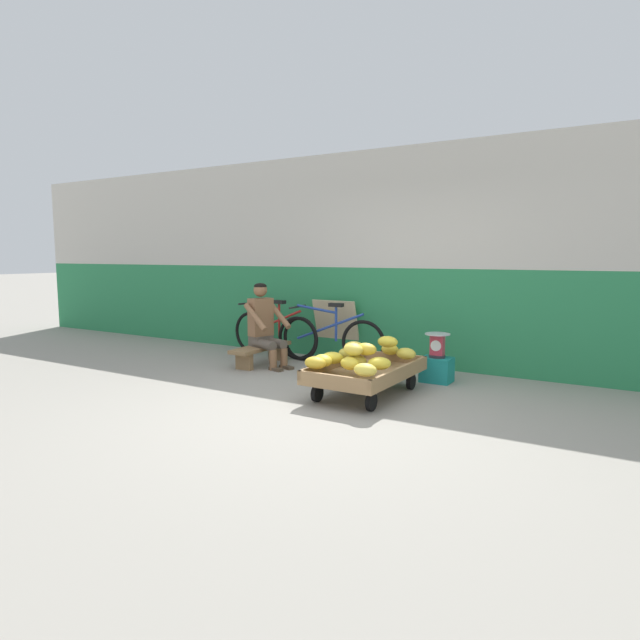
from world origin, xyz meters
TOP-DOWN VIEW (x-y plane):
  - ground_plane at (0.00, 0.00)m, footprint 80.00×80.00m
  - back_wall at (0.00, 2.68)m, footprint 16.00×0.30m
  - banana_cart at (0.12, 0.82)m, footprint 0.86×1.45m
  - banana_pile at (0.11, 0.68)m, footprint 0.88×1.42m
  - low_bench at (-1.87, 1.55)m, footprint 0.33×1.11m
  - vendor_seated at (-1.79, 1.53)m, footprint 0.73×0.59m
  - plastic_crate at (0.57, 1.82)m, footprint 0.36×0.28m
  - weighing_scale at (0.57, 1.82)m, footprint 0.30×0.30m
  - bicycle_near_left at (-2.08, 2.15)m, footprint 1.66×0.48m
  - bicycle_far_left at (-1.12, 2.15)m, footprint 1.66×0.48m
  - sign_board at (-1.19, 2.50)m, footprint 0.70×0.27m

SIDE VIEW (x-z plane):
  - ground_plane at x=0.00m, z-range 0.00..0.00m
  - plastic_crate at x=0.57m, z-range 0.00..0.30m
  - low_bench at x=-1.87m, z-range 0.06..0.33m
  - banana_cart at x=0.12m, z-range 0.06..0.42m
  - bicycle_near_left at x=-2.08m, z-range -0.08..0.78m
  - bicycle_far_left at x=-1.12m, z-range -0.08..0.78m
  - sign_board at x=-1.19m, z-range 0.00..0.87m
  - weighing_scale at x=0.57m, z-range 0.31..0.60m
  - banana_pile at x=0.11m, z-range 0.33..0.59m
  - vendor_seated at x=-1.79m, z-range 0.00..1.14m
  - back_wall at x=0.00m, z-range 0.00..2.97m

